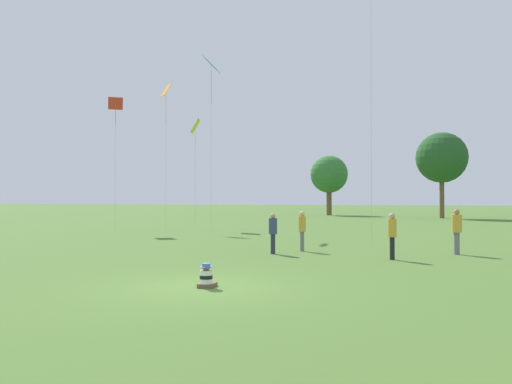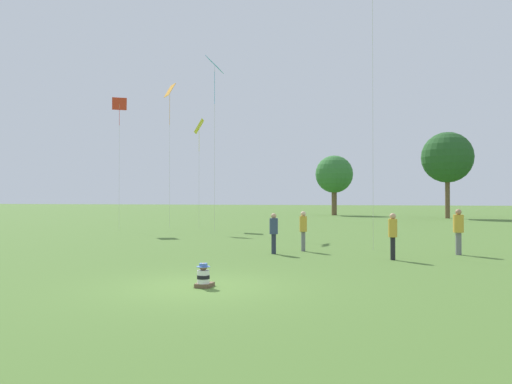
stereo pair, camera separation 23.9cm
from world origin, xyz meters
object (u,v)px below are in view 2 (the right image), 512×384
object	(u,v)px
person_standing_4	(303,227)
kite_5	(170,94)
seated_toddler	(204,277)
person_standing_0	(274,230)
kite_7	(119,107)
person_standing_1	(393,232)
distant_tree_2	(334,175)
kite_4	(215,68)
distant_tree_1	(447,158)
kite_3	(199,128)
person_standing_3	(458,228)

from	to	relation	value
person_standing_4	kite_5	size ratio (longest dim) A/B	0.16
person_standing_4	seated_toddler	bearing A→B (deg)	106.03
person_standing_0	kite_7	world-z (taller)	kite_7
person_standing_1	person_standing_4	distance (m)	4.14
kite_7	distant_tree_2	bearing A→B (deg)	-94.14
seated_toddler	kite_5	xyz separation A→B (m)	(-11.18, 22.00, 9.57)
kite_4	kite_5	size ratio (longest dim) A/B	1.09
person_standing_1	person_standing_4	bearing A→B (deg)	-129.66
kite_5	distant_tree_1	distance (m)	32.96
seated_toddler	person_standing_1	bearing A→B (deg)	56.64
kite_4	person_standing_1	bearing A→B (deg)	-99.74
person_standing_1	distant_tree_1	distance (m)	40.60
person_standing_0	distant_tree_2	distance (m)	46.23
kite_3	distant_tree_1	distance (m)	30.60
kite_4	distant_tree_1	world-z (taller)	kite_4
person_standing_1	kite_3	size ratio (longest dim) A/B	0.20
kite_3	kite_4	distance (m)	5.67
seated_toddler	kite_3	xyz separation A→B (m)	(-9.44, 23.42, 7.22)
person_standing_0	kite_7	distance (m)	19.74
kite_3	distant_tree_1	bearing A→B (deg)	170.32
kite_4	distant_tree_1	bearing A→B (deg)	5.89
distant_tree_2	kite_3	bearing A→B (deg)	-102.71
person_standing_1	kite_7	distance (m)	23.54
distant_tree_2	kite_7	bearing A→B (deg)	-108.20
person_standing_4	kite_7	distance (m)	19.69
person_standing_1	person_standing_3	distance (m)	3.41
person_standing_4	kite_4	bearing A→B (deg)	-31.89
seated_toddler	kite_4	bearing A→B (deg)	109.24
kite_5	person_standing_1	bearing A→B (deg)	46.74
person_standing_0	person_standing_1	size ratio (longest dim) A/B	0.96
kite_7	distant_tree_1	size ratio (longest dim) A/B	0.97
seated_toddler	person_standing_3	world-z (taller)	person_standing_3
kite_3	kite_5	bearing A→B (deg)	-19.80
seated_toddler	kite_5	world-z (taller)	kite_5
seated_toddler	distant_tree_1	xyz separation A→B (m)	(10.48, 46.64, 6.41)
kite_3	person_standing_4	bearing A→B (deg)	66.62
distant_tree_1	distant_tree_2	size ratio (longest dim) A/B	1.22
distant_tree_2	seated_toddler	bearing A→B (deg)	-87.19
person_standing_1	kite_3	world-z (taller)	kite_3
seated_toddler	kite_5	size ratio (longest dim) A/B	0.06
person_standing_0	distant_tree_2	bearing A→B (deg)	120.49
person_standing_0	person_standing_4	world-z (taller)	person_standing_4
kite_4	distant_tree_2	xyz separation A→B (m)	(4.23, 33.90, -5.60)
kite_4	kite_7	bearing A→B (deg)	130.29
person_standing_4	kite_3	bearing A→B (deg)	-32.21
seated_toddler	kite_5	distance (m)	26.47
distant_tree_1	person_standing_0	bearing A→B (deg)	-105.05
distant_tree_2	person_standing_0	bearing A→B (deg)	-86.73
kite_4	kite_7	world-z (taller)	kite_4
distant_tree_1	person_standing_3	bearing A→B (deg)	-95.30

